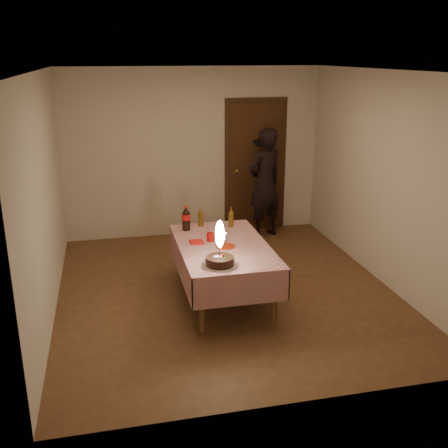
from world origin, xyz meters
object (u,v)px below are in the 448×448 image
Objects in this scene: red_cup at (210,237)px; birthday_cake at (220,255)px; amber_bottle_left at (201,217)px; photographer at (265,183)px; red_plate at (225,246)px; dining_table at (223,252)px; cola_bottle at (186,218)px; amber_bottle_right at (231,218)px; clear_cup at (223,237)px.

birthday_cake is at bearing -93.80° from red_cup.
photographer reaches higher than amber_bottle_left.
birthday_cake reaches higher than red_plate.
dining_table is at bearing -52.41° from red_cup.
dining_table is at bearing -61.62° from cola_bottle.
red_plate is 0.86× the size of amber_bottle_right.
red_plate is at bearing -117.56° from photographer.
birthday_cake is 1.92× the size of amber_bottle_left.
photographer is (1.10, 1.92, 0.13)m from clear_cup.
cola_bottle is at bearing 179.56° from amber_bottle_right.
amber_bottle_left is at bearing -133.26° from photographer.
dining_table is 0.74m from cola_bottle.
dining_table is at bearing 99.02° from red_plate.
birthday_cake is (-0.17, -0.60, 0.21)m from dining_table.
clear_cup is 0.61m from cola_bottle.
birthday_cake is at bearing -109.00° from red_plate.
cola_bottle reaches higher than clear_cup.
amber_bottle_right is (0.21, 0.47, 0.07)m from clear_cup.
amber_bottle_right is 1.71m from photographer.
dining_table is 19.11× the size of clear_cup.
dining_table is 0.20m from clear_cup.
red_cup is (0.05, 0.75, -0.06)m from birthday_cake.
amber_bottle_right is 0.15× the size of photographer.
red_cup is at bearing 86.20° from birthday_cake.
red_cup reaches higher than clear_cup.
dining_table is at bearing -80.32° from amber_bottle_left.
clear_cup is at bearing -114.19° from amber_bottle_right.
photographer is (1.25, 1.91, 0.13)m from red_cup.
red_plate is at bearing -108.63° from amber_bottle_right.
amber_bottle_left is at bearing 90.63° from red_cup.
clear_cup is (0.15, -0.02, -0.01)m from red_cup.
red_cup is (-0.13, 0.23, 0.05)m from red_plate.
amber_bottle_right is at bearing 51.52° from red_cup.
cola_bottle is 0.57m from amber_bottle_right.
red_plate is at bearing -95.09° from clear_cup.
amber_bottle_right reaches higher than red_plate.
birthday_cake is 0.76m from red_cup.
clear_cup is 0.35× the size of amber_bottle_left.
amber_bottle_right is at bearing -121.31° from photographer.
amber_bottle_right is (0.23, 0.68, 0.11)m from red_plate.
dining_table is 0.24m from red_cup.
cola_bottle is (-0.33, 0.61, 0.25)m from dining_table.
red_cup is 1.11× the size of clear_cup.
dining_table is 0.65m from birthday_cake.
clear_cup is at bearing 77.42° from dining_table.
red_plate is 0.69× the size of cola_bottle.
amber_bottle_left is at bearing 99.68° from dining_table.
amber_bottle_right is at bearing 71.21° from birthday_cake.
amber_bottle_left is (0.04, 1.33, 0.01)m from birthday_cake.
cola_bottle is 1.25× the size of amber_bottle_right.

